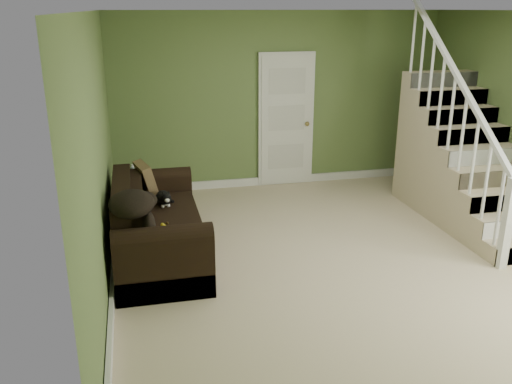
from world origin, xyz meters
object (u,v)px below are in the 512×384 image
sofa (155,229)px  cat (164,198)px  banana (164,228)px  side_table (135,203)px

sofa → cat: bearing=69.0°
cat → sofa: bearing=-118.9°
banana → sofa: bearing=95.2°
cat → banana: 0.76m
side_table → banana: size_ratio=3.45×
cat → banana: cat is taller
banana → side_table: bearing=94.8°
sofa → banana: 0.45m
sofa → banana: bearing=-78.6°
side_table → cat: 0.79m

